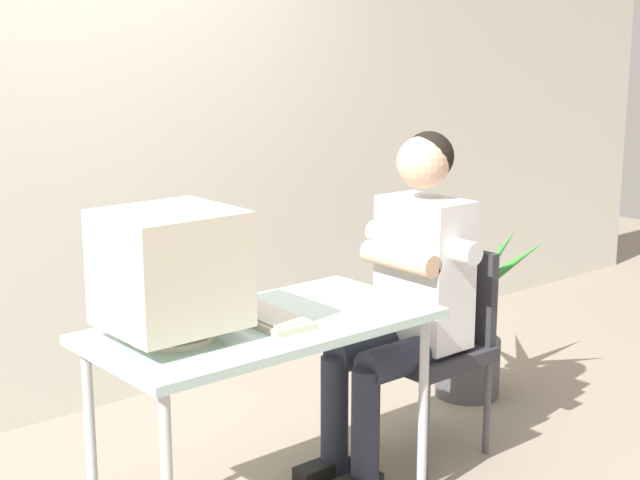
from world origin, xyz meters
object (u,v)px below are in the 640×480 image
object	(u,v)px
person_seated	(407,286)
desk	(264,340)
crt_monitor	(171,270)
office_chair	(436,337)
potted_plant	(469,328)
desk_mug	(233,294)
keyboard	(260,314)

from	to	relation	value
person_seated	desk	bearing A→B (deg)	-177.14
crt_monitor	person_seated	bearing A→B (deg)	0.21
office_chair	potted_plant	world-z (taller)	office_chair
crt_monitor	desk_mug	world-z (taller)	crt_monitor
desk	keyboard	size ratio (longest dim) A/B	2.70
person_seated	potted_plant	distance (m)	0.89
potted_plant	desk_mug	bearing A→B (deg)	-175.47
crt_monitor	keyboard	xyz separation A→B (m)	(0.35, -0.00, -0.22)
person_seated	potted_plant	bearing A→B (deg)	22.46
keyboard	desk_mug	xyz separation A→B (m)	(0.02, 0.20, 0.03)
person_seated	potted_plant	world-z (taller)	person_seated
office_chair	potted_plant	bearing A→B (deg)	28.61
desk	keyboard	distance (m)	0.09
crt_monitor	person_seated	world-z (taller)	person_seated
desk_mug	keyboard	bearing A→B (deg)	-96.02
office_chair	person_seated	bearing A→B (deg)	-180.00
person_seated	desk_mug	world-z (taller)	person_seated
office_chair	potted_plant	xyz separation A→B (m)	(0.56, 0.30, -0.15)
desk	crt_monitor	bearing A→B (deg)	174.46
crt_monitor	keyboard	distance (m)	0.41
keyboard	desk_mug	world-z (taller)	desk_mug
crt_monitor	potted_plant	distance (m)	1.95
office_chair	desk_mug	world-z (taller)	office_chair
crt_monitor	person_seated	xyz separation A→B (m)	(1.08, 0.00, -0.25)
keyboard	person_seated	xyz separation A→B (m)	(0.73, 0.01, -0.03)
keyboard	person_seated	world-z (taller)	person_seated
person_seated	desk_mug	bearing A→B (deg)	164.96
potted_plant	desk_mug	distance (m)	1.52
crt_monitor	person_seated	size ratio (longest dim) A/B	0.32
desk	desk_mug	distance (m)	0.25
desk	potted_plant	world-z (taller)	potted_plant
keyboard	desk_mug	size ratio (longest dim) A/B	4.82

